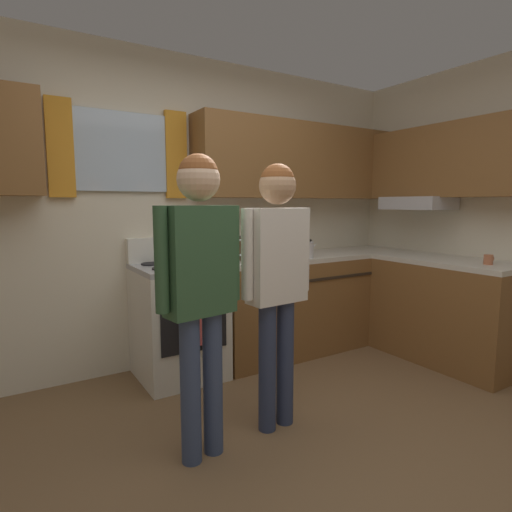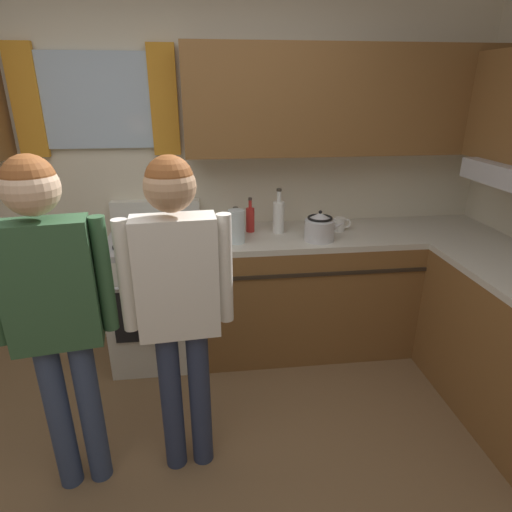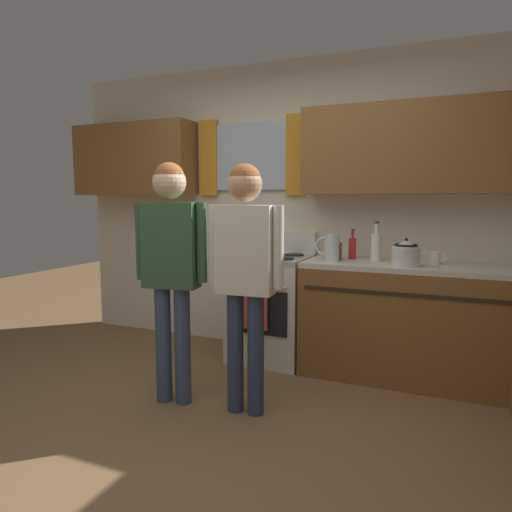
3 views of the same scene
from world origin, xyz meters
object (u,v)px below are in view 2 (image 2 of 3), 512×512
Objects in this scene: stovetop_kettle at (320,227)px; bottle_sauce_red at (250,219)px; bottle_squat_brown at (236,225)px; adult_left at (52,299)px; bottle_milk_white at (279,216)px; water_pitcher at (235,226)px; stove_oven at (159,296)px; adult_in_plaid at (178,290)px; mug_ceramic_white at (340,224)px.

bottle_sauce_red is at bearing 151.35° from stovetop_kettle.
bottle_sauce_red is at bearing 38.98° from bottle_squat_brown.
adult_left is at bearing -129.52° from bottle_sauce_red.
bottle_sauce_red is 1.52m from adult_left.
water_pitcher is at bearing -150.98° from bottle_milk_white.
stovetop_kettle is (1.11, -0.16, 0.53)m from stove_oven.
bottle_milk_white is at bearing 141.32° from stovetop_kettle.
bottle_milk_white reaches higher than bottle_sauce_red.
adult_in_plaid is (-0.34, -1.04, 0.03)m from bottle_squat_brown.
bottle_squat_brown is 0.75m from mug_ceramic_white.
bottle_sauce_red is 0.14m from bottle_squat_brown.
adult_in_plaid is at bearing -108.12° from bottle_squat_brown.
bottle_squat_brown is at bearing -177.73° from mug_ceramic_white.
adult_in_plaid is (0.22, -1.04, 0.54)m from stove_oven.
adult_left is at bearing -174.62° from adult_in_plaid.
water_pitcher reaches higher than mug_ceramic_white.
bottle_milk_white reaches higher than mug_ceramic_white.
water_pitcher is (0.55, -0.14, 0.54)m from stove_oven.
stovetop_kettle is (-0.20, -0.18, 0.05)m from mug_ceramic_white.
stove_oven is 1.40m from mug_ceramic_white.
bottle_sauce_red is 0.15× the size of adult_left.
bottle_squat_brown reaches higher than stove_oven.
water_pitcher is at bearing 70.14° from adult_in_plaid.
bottle_milk_white is 1.14× the size of stovetop_kettle.
stovetop_kettle is at bearing 33.51° from adult_left.
bottle_milk_white reaches higher than stove_oven.
bottle_squat_brown is 0.13× the size of adult_in_plaid.
stovetop_kettle is 0.56m from water_pitcher.
stove_oven is 1.24m from stovetop_kettle.
bottle_sauce_red reaches higher than bottle_squat_brown.
bottle_sauce_red is at bearing 174.79° from mug_ceramic_white.
bottle_squat_brown is (-0.11, -0.09, -0.02)m from bottle_sauce_red.
bottle_milk_white is 1.42× the size of water_pitcher.
adult_in_plaid reaches higher than bottle_sauce_red.
adult_left is 0.52m from adult_in_plaid.
stove_oven is 1.20m from adult_in_plaid.
adult_left is (-1.61, -1.11, 0.08)m from mug_ceramic_white.
bottle_squat_brown is 0.93× the size of water_pitcher.
stove_oven is 5.00× the size of water_pitcher.
mug_ceramic_white is (0.75, 0.03, -0.03)m from bottle_squat_brown.
bottle_milk_white is 0.19× the size of adult_left.
bottle_sauce_red is (-0.20, 0.04, -0.03)m from bottle_milk_white.
stove_oven is at bearing 102.14° from adult_in_plaid.
adult_left is at bearing -135.86° from bottle_milk_white.
stovetop_kettle is 1.25m from adult_in_plaid.
stovetop_kettle is at bearing -8.08° from stove_oven.
mug_ceramic_white is 1.52m from adult_in_plaid.
adult_left is 1.01× the size of adult_in_plaid.
stove_oven is 0.79m from water_pitcher.
adult_in_plaid reaches higher than bottle_squat_brown.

